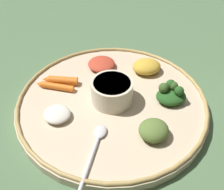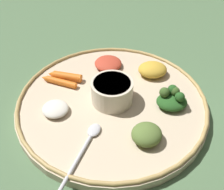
{
  "view_description": "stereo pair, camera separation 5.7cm",
  "coord_description": "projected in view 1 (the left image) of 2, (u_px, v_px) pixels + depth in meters",
  "views": [
    {
      "loc": [
        -0.36,
        0.22,
        0.42
      ],
      "look_at": [
        0.0,
        0.0,
        0.04
      ],
      "focal_mm": 42.29,
      "sensor_mm": 36.0,
      "label": 1
    },
    {
      "loc": [
        -0.39,
        0.17,
        0.42
      ],
      "look_at": [
        0.0,
        0.0,
        0.04
      ],
      "focal_mm": 42.29,
      "sensor_mm": 36.0,
      "label": 2
    }
  ],
  "objects": [
    {
      "name": "mound_lentil_yellow",
      "position": [
        147.0,
        66.0,
        0.64
      ],
      "size": [
        0.08,
        0.08,
        0.03
      ],
      "primitive_type": "ellipsoid",
      "rotation": [
        0.0,
        0.0,
        4.36
      ],
      "color": "gold",
      "rests_on": "platter"
    },
    {
      "name": "platter",
      "position": [
        112.0,
        103.0,
        0.58
      ],
      "size": [
        0.42,
        0.42,
        0.02
      ],
      "primitive_type": "cylinder",
      "color": "#C6B293",
      "rests_on": "ground_plane"
    },
    {
      "name": "mound_rice_white",
      "position": [
        57.0,
        114.0,
        0.53
      ],
      "size": [
        0.08,
        0.08,
        0.02
      ],
      "primitive_type": "ellipsoid",
      "rotation": [
        0.0,
        0.0,
        0.7
      ],
      "color": "silver",
      "rests_on": "platter"
    },
    {
      "name": "mound_collards",
      "position": [
        154.0,
        130.0,
        0.49
      ],
      "size": [
        0.06,
        0.06,
        0.03
      ],
      "primitive_type": "ellipsoid",
      "rotation": [
        0.0,
        0.0,
        4.7
      ],
      "color": "#567033",
      "rests_on": "platter"
    },
    {
      "name": "center_bowl",
      "position": [
        112.0,
        91.0,
        0.56
      ],
      "size": [
        0.09,
        0.09,
        0.05
      ],
      "color": "beige",
      "rests_on": "platter"
    },
    {
      "name": "mound_berbere_red",
      "position": [
        102.0,
        64.0,
        0.66
      ],
      "size": [
        0.08,
        0.08,
        0.02
      ],
      "primitive_type": "ellipsoid",
      "rotation": [
        0.0,
        0.0,
        4.89
      ],
      "color": "#B73D28",
      "rests_on": "platter"
    },
    {
      "name": "carrot_outer",
      "position": [
        55.0,
        86.0,
        0.6
      ],
      "size": [
        0.07,
        0.07,
        0.01
      ],
      "color": "orange",
      "rests_on": "platter"
    },
    {
      "name": "greens_pile",
      "position": [
        171.0,
        94.0,
        0.57
      ],
      "size": [
        0.07,
        0.08,
        0.04
      ],
      "color": "#23511E",
      "rests_on": "platter"
    },
    {
      "name": "carrot_near_spoon",
      "position": [
        60.0,
        80.0,
        0.61
      ],
      "size": [
        0.06,
        0.08,
        0.02
      ],
      "color": "orange",
      "rests_on": "platter"
    },
    {
      "name": "ground_plane",
      "position": [
        112.0,
        107.0,
        0.59
      ],
      "size": [
        2.4,
        2.4,
        0.0
      ],
      "primitive_type": "plane",
      "color": "#4C6B47"
    },
    {
      "name": "platter_rim",
      "position": [
        112.0,
        99.0,
        0.58
      ],
      "size": [
        0.41,
        0.41,
        0.01
      ],
      "primitive_type": "torus",
      "color": "tan",
      "rests_on": "platter"
    },
    {
      "name": "spoon",
      "position": [
        96.0,
        145.0,
        0.48
      ],
      "size": [
        0.12,
        0.12,
        0.01
      ],
      "color": "silver",
      "rests_on": "platter"
    }
  ]
}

